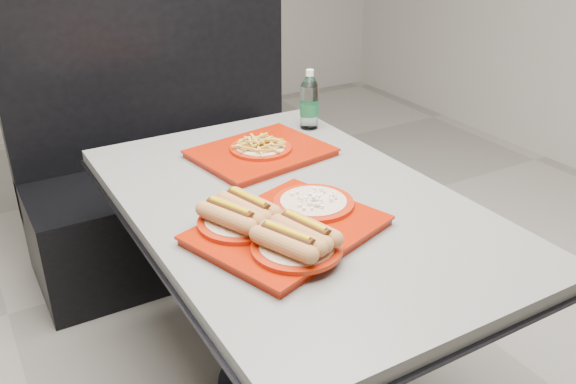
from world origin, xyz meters
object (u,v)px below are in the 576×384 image
booth_bench (172,174)px  tray_far (261,150)px  water_bottle (309,103)px  diner_table (294,247)px  tray_near (282,225)px

booth_bench → tray_far: (0.07, -0.76, 0.37)m
water_bottle → tray_far: bearing=-151.9°
diner_table → water_bottle: size_ratio=6.26×
diner_table → booth_bench: 1.11m
booth_bench → water_bottle: booth_bench is taller
booth_bench → tray_near: (-0.14, -1.26, 0.39)m
diner_table → tray_near: size_ratio=2.55×
tray_far → diner_table: bearing=-101.7°
diner_table → tray_far: (0.07, 0.34, 0.19)m
booth_bench → tray_far: size_ratio=2.80×
booth_bench → water_bottle: 0.83m
water_bottle → tray_near: bearing=-127.0°
tray_near → tray_far: 0.55m
tray_near → water_bottle: 0.83m
tray_near → water_bottle: (0.50, 0.66, 0.06)m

